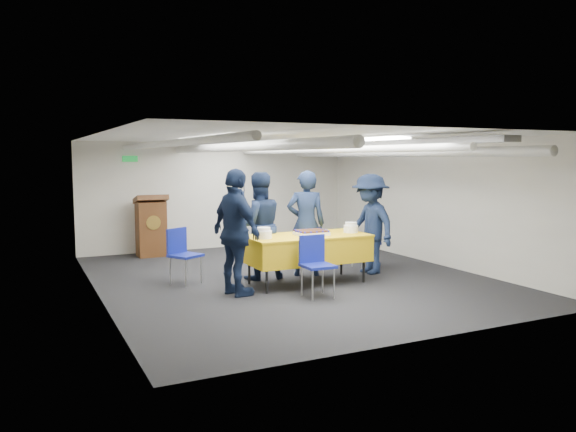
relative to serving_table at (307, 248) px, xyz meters
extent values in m
plane|color=black|center=(-0.07, 0.49, -0.56)|extent=(7.00, 7.00, 0.00)
cube|color=beige|center=(-0.07, 3.98, 0.59)|extent=(6.00, 0.02, 2.30)
cube|color=beige|center=(-3.06, 0.49, 0.59)|extent=(0.02, 7.00, 2.30)
cube|color=beige|center=(2.92, 0.49, 0.59)|extent=(0.02, 7.00, 2.30)
cube|color=white|center=(-0.07, 0.49, 1.73)|extent=(6.00, 7.00, 0.02)
cylinder|color=silver|center=(-2.07, 0.49, 1.62)|extent=(0.10, 6.90, 0.10)
cylinder|color=silver|center=(-0.97, 0.49, 1.58)|extent=(0.14, 6.90, 0.14)
cylinder|color=silver|center=(0.53, 0.49, 1.54)|extent=(0.10, 6.90, 0.10)
cylinder|color=silver|center=(1.83, 0.49, 1.50)|extent=(0.14, 6.90, 0.14)
cube|color=gray|center=(1.13, 0.49, 1.64)|extent=(0.28, 6.90, 0.08)
cube|color=white|center=(-1.37, 0.49, 1.71)|extent=(0.25, 2.60, 0.04)
cube|color=white|center=(1.23, 0.49, 1.71)|extent=(0.25, 2.60, 0.04)
cube|color=#0C591E|center=(-1.97, 3.96, 1.39)|extent=(0.30, 0.04, 0.12)
cylinder|color=black|center=(-0.84, -0.34, -0.38)|extent=(0.04, 0.04, 0.36)
cylinder|color=black|center=(0.84, -0.34, -0.38)|extent=(0.04, 0.04, 0.36)
cylinder|color=black|center=(-0.84, 0.34, -0.38)|extent=(0.04, 0.04, 0.36)
cylinder|color=black|center=(0.84, 0.34, -0.38)|extent=(0.04, 0.04, 0.36)
cube|color=gold|center=(0.00, 0.00, -0.01)|extent=(1.90, 0.90, 0.39)
cube|color=gold|center=(0.00, 0.00, 0.20)|extent=(1.92, 0.92, 0.03)
cube|color=white|center=(0.05, -0.06, 0.24)|extent=(0.47, 0.38, 0.06)
cube|color=black|center=(0.05, -0.06, 0.28)|extent=(0.45, 0.36, 0.02)
sphere|color=#101197|center=(-0.16, -0.23, 0.28)|extent=(0.04, 0.04, 0.04)
sphere|color=#101197|center=(-0.16, 0.11, 0.28)|extent=(0.04, 0.04, 0.04)
sphere|color=#101197|center=(-0.06, -0.23, 0.28)|extent=(0.04, 0.04, 0.04)
sphere|color=#101197|center=(-0.06, 0.11, 0.28)|extent=(0.04, 0.04, 0.04)
sphere|color=#101197|center=(0.05, -0.23, 0.28)|extent=(0.04, 0.04, 0.04)
sphere|color=#101197|center=(0.05, 0.11, 0.28)|extent=(0.04, 0.04, 0.04)
sphere|color=#101197|center=(0.15, -0.23, 0.28)|extent=(0.04, 0.04, 0.04)
sphere|color=#101197|center=(0.15, 0.11, 0.28)|extent=(0.04, 0.04, 0.04)
sphere|color=#101197|center=(0.26, -0.23, 0.28)|extent=(0.04, 0.04, 0.04)
sphere|color=#101197|center=(0.26, 0.11, 0.28)|extent=(0.04, 0.04, 0.04)
sphere|color=#101197|center=(-0.18, -0.14, 0.28)|extent=(0.04, 0.04, 0.04)
sphere|color=#101197|center=(0.27, -0.14, 0.28)|extent=(0.04, 0.04, 0.04)
sphere|color=#101197|center=(-0.18, -0.06, 0.28)|extent=(0.04, 0.04, 0.04)
sphere|color=#101197|center=(0.27, -0.06, 0.28)|extent=(0.04, 0.04, 0.04)
sphere|color=#101197|center=(-0.18, 0.03, 0.28)|extent=(0.04, 0.04, 0.04)
sphere|color=#101197|center=(0.27, 0.03, 0.28)|extent=(0.04, 0.04, 0.04)
cylinder|color=white|center=(-0.76, -0.05, 0.27)|extent=(0.24, 0.24, 0.12)
cylinder|color=white|center=(-0.76, -0.05, 0.35)|extent=(0.20, 0.20, 0.05)
cylinder|color=white|center=(0.78, -0.05, 0.27)|extent=(0.23, 0.23, 0.12)
cylinder|color=white|center=(0.78, -0.05, 0.35)|extent=(0.19, 0.19, 0.05)
cube|color=#5D3317|center=(-1.67, 3.54, -0.01)|extent=(0.55, 0.45, 1.10)
cube|color=#5D3317|center=(-1.67, 3.51, 0.59)|extent=(0.62, 0.53, 0.21)
cylinder|color=gold|center=(-1.67, 3.31, 0.14)|extent=(0.28, 0.02, 0.28)
cylinder|color=gray|center=(-0.44, -1.01, -0.34)|extent=(0.02, 0.02, 0.43)
cylinder|color=gray|center=(-0.10, -1.02, -0.34)|extent=(0.02, 0.02, 0.43)
cylinder|color=gray|center=(-0.44, -0.67, -0.34)|extent=(0.02, 0.02, 0.43)
cylinder|color=gray|center=(-0.10, -0.68, -0.34)|extent=(0.02, 0.02, 0.43)
cube|color=navy|center=(-0.27, -0.85, -0.11)|extent=(0.43, 0.43, 0.04)
cube|color=navy|center=(-0.27, -0.66, 0.11)|extent=(0.40, 0.05, 0.40)
cylinder|color=gray|center=(1.38, 0.85, -0.34)|extent=(0.02, 0.02, 0.43)
cylinder|color=gray|center=(1.37, 0.51, -0.34)|extent=(0.02, 0.02, 0.43)
cylinder|color=gray|center=(1.72, 0.84, -0.34)|extent=(0.02, 0.02, 0.43)
cylinder|color=gray|center=(1.71, 0.50, -0.34)|extent=(0.02, 0.02, 0.43)
cube|color=navy|center=(1.54, 0.67, -0.11)|extent=(0.43, 0.43, 0.04)
cube|color=navy|center=(1.73, 0.67, 0.11)|extent=(0.05, 0.40, 0.40)
cylinder|color=gray|center=(-1.80, 0.57, -0.34)|extent=(0.02, 0.02, 0.43)
cylinder|color=gray|center=(-1.50, 0.73, -0.34)|extent=(0.02, 0.02, 0.43)
cylinder|color=gray|center=(-1.96, 0.86, -0.34)|extent=(0.02, 0.02, 0.43)
cylinder|color=gray|center=(-1.66, 1.03, -0.34)|extent=(0.02, 0.02, 0.43)
cube|color=navy|center=(-1.73, 0.80, -0.11)|extent=(0.57, 0.57, 0.04)
cube|color=navy|center=(-1.82, 0.96, 0.11)|extent=(0.37, 0.23, 0.40)
imported|color=black|center=(0.27, 0.54, 0.32)|extent=(0.76, 0.64, 1.76)
imported|color=black|center=(-0.56, 0.65, 0.31)|extent=(0.91, 0.74, 1.75)
imported|color=black|center=(-1.27, -0.24, 0.35)|extent=(0.67, 1.14, 1.82)
imported|color=black|center=(1.34, 0.23, 0.29)|extent=(0.71, 1.14, 1.70)
camera|label=1|loc=(-4.05, -7.71, 1.42)|focal=35.00mm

